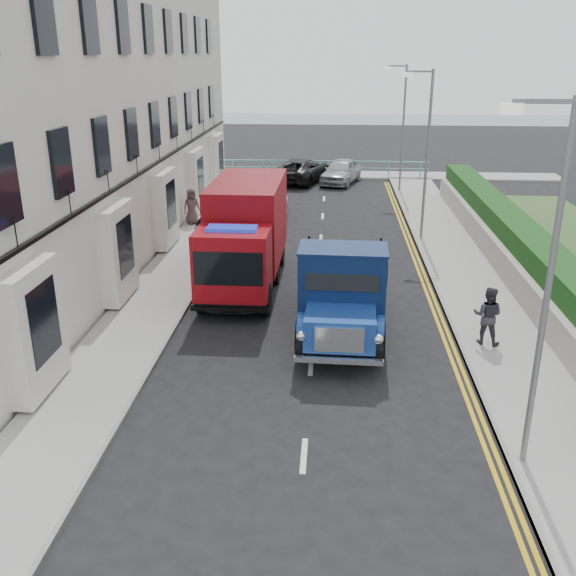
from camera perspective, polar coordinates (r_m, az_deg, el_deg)
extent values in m
plane|color=black|center=(15.03, 1.78, -10.32)|extent=(120.00, 120.00, 0.00)
cube|color=gray|center=(23.88, -9.90, 1.46)|extent=(2.40, 38.00, 0.12)
cube|color=gray|center=(23.71, 15.59, 0.86)|extent=(2.60, 38.00, 0.12)
cube|color=gray|center=(42.61, 3.38, 10.02)|extent=(30.00, 2.50, 0.12)
plane|color=slate|center=(73.33, 3.73, 14.29)|extent=(120.00, 120.00, 0.00)
cube|color=silver|center=(27.77, -17.90, 18.05)|extent=(6.00, 30.00, 14.00)
cube|color=black|center=(27.10, -10.79, 11.37)|extent=(0.12, 28.00, 0.10)
cube|color=#B2AD9E|center=(23.86, 18.76, 1.88)|extent=(0.30, 28.00, 1.00)
cube|color=#123B13|center=(23.93, 20.49, 2.74)|extent=(1.20, 28.00, 1.70)
cube|color=#59B2A5|center=(41.65, 3.39, 11.21)|extent=(13.00, 0.08, 0.06)
cube|color=#59B2A5|center=(41.72, 3.38, 10.62)|extent=(13.00, 0.06, 0.05)
cylinder|color=slate|center=(12.31, 22.00, -0.96)|extent=(0.12, 0.12, 7.00)
cube|color=slate|center=(11.45, 21.83, 15.15)|extent=(1.00, 0.08, 0.08)
cube|color=beige|center=(11.33, 19.26, 14.80)|extent=(0.35, 0.18, 0.18)
cylinder|color=slate|center=(27.52, 12.24, 11.19)|extent=(0.12, 0.12, 7.00)
cube|color=slate|center=(27.14, 11.69, 18.34)|extent=(1.00, 0.08, 0.08)
cube|color=beige|center=(27.09, 10.57, 18.15)|extent=(0.35, 0.18, 0.18)
cylinder|color=slate|center=(37.36, 10.18, 13.63)|extent=(0.12, 0.12, 7.00)
cube|color=slate|center=(37.08, 9.71, 18.89)|extent=(1.00, 0.08, 0.08)
cube|color=beige|center=(37.04, 8.88, 18.74)|extent=(0.35, 0.18, 0.18)
cylinder|color=black|center=(16.99, 1.25, -4.41)|extent=(0.33, 1.11, 1.10)
cylinder|color=black|center=(16.97, 8.05, -4.66)|extent=(0.33, 1.11, 1.10)
cylinder|color=black|center=(19.93, 2.00, -0.58)|extent=(0.33, 1.11, 1.10)
cylinder|color=black|center=(19.91, 7.78, -0.79)|extent=(0.33, 1.11, 1.10)
cube|color=black|center=(18.35, 4.79, -2.00)|extent=(2.35, 5.55, 0.21)
cube|color=#1C4298|center=(16.25, 4.66, -3.48)|extent=(1.82, 1.54, 0.82)
cube|color=silver|center=(15.55, 4.59, -4.61)|extent=(1.20, 0.13, 0.63)
cube|color=#0C1D44|center=(17.22, 4.83, 0.26)|extent=(2.33, 1.44, 2.00)
cube|color=black|center=(19.53, 4.91, 0.23)|extent=(2.50, 3.27, 0.14)
cylinder|color=black|center=(19.96, -7.57, -0.84)|extent=(0.30, 1.02, 1.02)
cylinder|color=black|center=(19.66, -2.02, -1.01)|extent=(0.30, 1.02, 1.02)
cylinder|color=black|center=(22.61, -6.11, 1.77)|extent=(0.30, 1.02, 1.02)
cylinder|color=black|center=(22.34, -1.20, 1.66)|extent=(0.30, 1.02, 1.02)
cylinder|color=black|center=(24.51, -5.27, 3.28)|extent=(0.30, 1.02, 1.02)
cylinder|color=black|center=(24.27, -0.73, 3.19)|extent=(0.30, 1.02, 1.02)
cube|color=black|center=(21.96, -3.85, 1.79)|extent=(2.18, 6.49, 0.23)
cube|color=maroon|center=(19.40, -4.91, 2.26)|extent=(2.23, 1.78, 2.03)
cube|color=black|center=(18.58, -5.34, 1.72)|extent=(2.04, 0.09, 1.02)
cube|color=maroon|center=(22.52, -3.57, 6.07)|extent=(2.35, 4.83, 2.77)
imported|color=black|center=(21.30, -4.44, 1.41)|extent=(1.94, 4.59, 1.55)
imported|color=#58A4BD|center=(22.03, -4.15, 2.08)|extent=(2.12, 4.88, 1.56)
imported|color=silver|center=(31.86, -1.61, 7.57)|extent=(1.98, 4.40, 1.25)
imported|color=black|center=(40.32, 1.21, 10.43)|extent=(3.87, 5.72, 1.46)
imported|color=#9FA0A3|center=(40.01, 4.74, 10.31)|extent=(2.92, 4.69, 1.49)
imported|color=#312E38|center=(18.19, 17.32, -2.34)|extent=(0.96, 0.86, 1.62)
imported|color=black|center=(25.54, -7.11, 5.20)|extent=(1.12, 0.49, 1.88)
imported|color=#402E2E|center=(30.04, -8.57, 7.17)|extent=(0.95, 0.85, 1.63)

